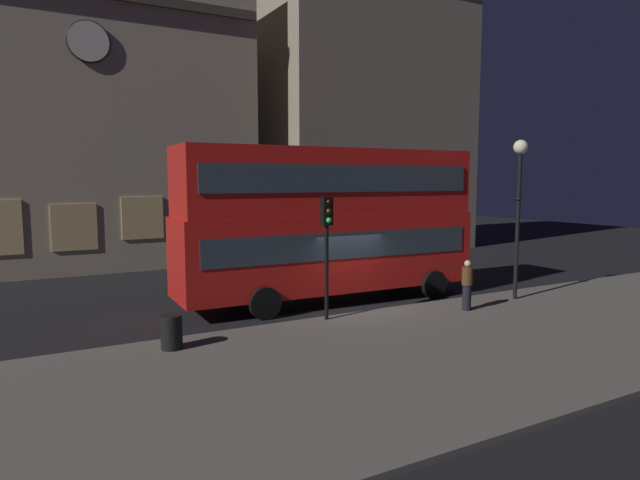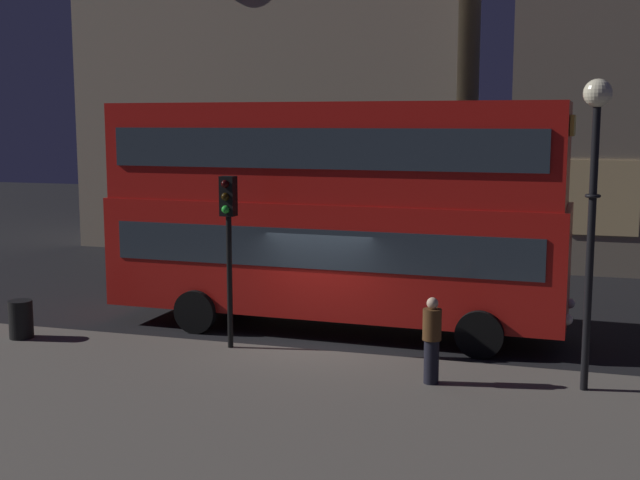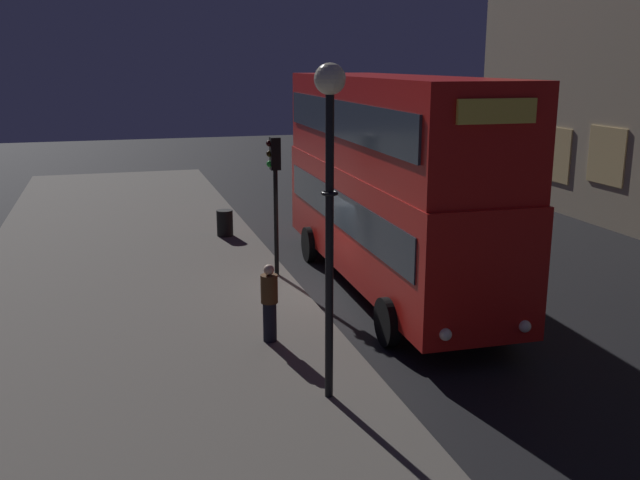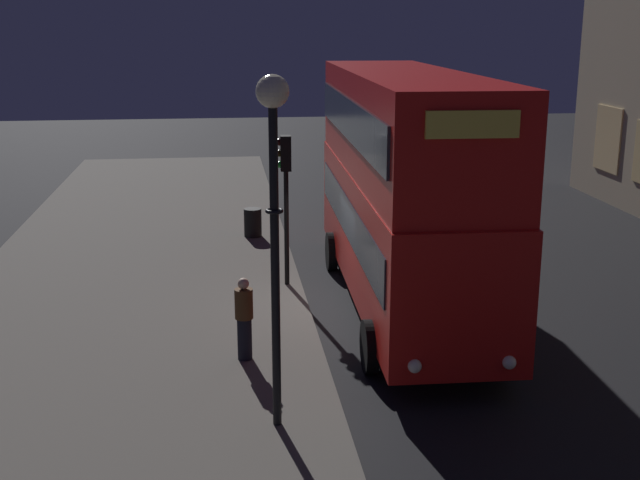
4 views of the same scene
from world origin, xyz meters
name	(u,v)px [view 4 (image 4 of 4)]	position (x,y,z in m)	size (l,w,h in m)	color
ground_plane	(344,308)	(0.00, 0.00, 0.00)	(80.00, 80.00, 0.00)	black
sidewalk_slab	(125,315)	(0.00, -5.03, 0.06)	(44.00, 8.39, 0.12)	#5B564F
double_decker_bus	(403,180)	(-0.05, 1.35, 3.02)	(11.09, 3.08, 5.43)	red
traffic_light_near_kerb	(285,178)	(-1.63, -1.21, 2.81)	(0.33, 0.37, 3.74)	black
street_lamp	(274,176)	(5.72, -1.97, 4.24)	(0.50, 0.50, 5.63)	black
pedestrian	(244,318)	(2.96, -2.41, 0.97)	(0.35, 0.35, 1.65)	black
litter_bin	(253,222)	(-6.49, -1.84, 0.55)	(0.54, 0.54, 0.87)	black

